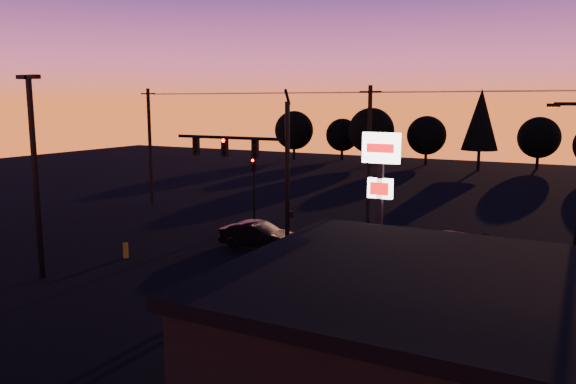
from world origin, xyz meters
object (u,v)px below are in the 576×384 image
(car_right, at_px, (441,243))
(suv_parked, at_px, (421,335))
(car_mid, at_px, (259,235))
(parking_lot_light, at_px, (34,164))
(pylon_sign, at_px, (380,180))
(traffic_signal_mast, at_px, (259,164))
(secondary_signal, at_px, (254,181))
(bollard, at_px, (126,250))

(car_right, height_order, suv_parked, suv_parked)
(car_right, bearing_deg, car_mid, -71.16)
(parking_lot_light, distance_m, pylon_sign, 15.19)
(car_right, bearing_deg, parking_lot_light, -50.86)
(suv_parked, bearing_deg, traffic_signal_mast, 148.63)
(pylon_sign, relative_size, car_right, 1.51)
(car_mid, bearing_deg, secondary_signal, 30.93)
(secondary_signal, distance_m, suv_parked, 20.67)
(pylon_sign, xyz_separation_m, bollard, (-13.56, -0.17, -4.52))
(parking_lot_light, relative_size, car_right, 2.03)
(traffic_signal_mast, relative_size, bollard, 10.76)
(car_mid, xyz_separation_m, car_right, (9.25, 3.16, -0.06))
(traffic_signal_mast, distance_m, pylon_sign, 7.52)
(traffic_signal_mast, relative_size, parking_lot_light, 0.94)
(traffic_signal_mast, height_order, secondary_signal, traffic_signal_mast)
(pylon_sign, height_order, suv_parked, pylon_sign)
(parking_lot_light, bearing_deg, bollard, 77.70)
(car_mid, bearing_deg, parking_lot_light, 144.25)
(traffic_signal_mast, height_order, parking_lot_light, parking_lot_light)
(parking_lot_light, xyz_separation_m, car_mid, (5.99, 9.26, -4.55))
(secondary_signal, xyz_separation_m, bollard, (-1.56, -10.16, -2.46))
(traffic_signal_mast, distance_m, suv_parked, 12.75)
(parking_lot_light, xyz_separation_m, bollard, (0.94, 4.32, -4.87))
(parking_lot_light, height_order, car_mid, parking_lot_light)
(bollard, xyz_separation_m, car_right, (14.30, 8.10, 0.25))
(parking_lot_light, xyz_separation_m, pylon_sign, (14.50, 4.50, -0.36))
(parking_lot_light, height_order, car_right, parking_lot_light)
(traffic_signal_mast, distance_m, car_right, 10.46)
(bollard, bearing_deg, pylon_sign, 0.74)
(suv_parked, bearing_deg, pylon_sign, 126.91)
(bollard, height_order, car_right, car_right)
(secondary_signal, height_order, pylon_sign, pylon_sign)
(pylon_sign, distance_m, suv_parked, 6.63)
(traffic_signal_mast, relative_size, car_right, 1.91)
(traffic_signal_mast, xyz_separation_m, bollard, (-6.46, -2.67, -4.54))
(car_mid, xyz_separation_m, suv_parked, (11.38, -8.96, -0.05))
(bollard, height_order, car_mid, car_mid)
(traffic_signal_mast, height_order, bollard, traffic_signal_mast)
(car_right, xyz_separation_m, suv_parked, (2.13, -12.13, 0.02))
(parking_lot_light, bearing_deg, pylon_sign, 17.23)
(pylon_sign, height_order, bollard, pylon_sign)
(traffic_signal_mast, xyz_separation_m, car_right, (7.84, 5.43, -4.28))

